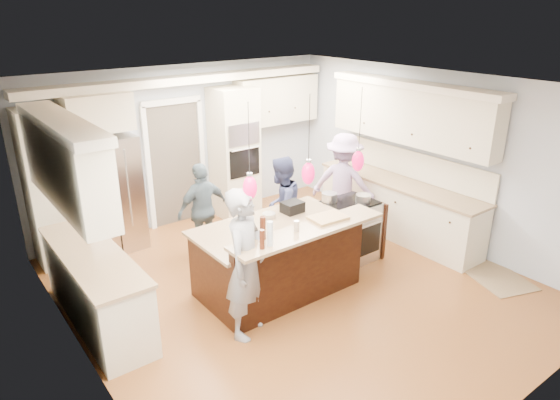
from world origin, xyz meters
The scene contains 23 objects.
ground_plane centered at (0.00, 0.00, 0.00)m, with size 6.00×6.00×0.00m, color #A1652C.
room_shell centered at (0.00, 0.00, 1.82)m, with size 5.54×6.04×2.72m.
refrigerator centered at (-1.55, 2.64, 0.90)m, with size 0.90×0.70×1.80m, color #B7B7BC.
oven_column centered at (0.75, 2.67, 1.15)m, with size 0.72×0.69×2.30m.
back_upper_cabinets centered at (-0.75, 2.76, 1.67)m, with size 5.30×0.61×2.54m.
right_counter_run centered at (2.44, 0.30, 1.06)m, with size 0.64×3.10×2.51m.
left_cabinets centered at (-2.44, 0.80, 1.06)m, with size 0.64×2.30×2.51m.
kitchen_island centered at (-0.25, 0.07, 0.48)m, with size 2.10×1.46×1.12m.
island_range centered at (1.16, 0.15, 0.46)m, with size 0.82×0.71×0.92m.
pendant_lights centered at (-0.25, -0.51, 1.80)m, with size 1.75×0.15×1.03m.
person_bar_end centered at (-1.09, -0.46, 0.89)m, with size 0.65×0.43×1.79m, color gray.
person_far_left centered at (0.40, 0.85, 0.78)m, with size 0.76×0.59×1.56m, color navy.
person_far_right centered at (-0.50, 1.60, 0.72)m, with size 0.85×0.35×1.45m, color slate.
person_range_side centered at (1.79, 0.96, 0.84)m, with size 1.08×0.62×1.68m, color #A589B8.
floor_rug centered at (2.40, -1.54, 0.01)m, with size 0.68×0.99×0.01m, color olive.
water_bottle centered at (-0.87, -0.62, 1.26)m, with size 0.07×0.07×0.29m, color silver.
beer_bottle_a centered at (-1.09, -0.45, 1.25)m, with size 0.07×0.07×0.26m, color #40190B.
beer_bottle_b centered at (-0.99, -0.63, 1.23)m, with size 0.06×0.06×0.22m, color #40190B.
beer_bottle_c centered at (-0.84, -0.44, 1.26)m, with size 0.07×0.07×0.27m, color #40190B.
drink_can centered at (-0.40, -0.49, 1.18)m, with size 0.07×0.07×0.12m, color #B7B7BC.
cutting_board centered at (0.12, -0.47, 1.14)m, with size 0.45×0.32×0.03m, color tan.
pot_large centered at (0.90, 0.34, 0.99)m, with size 0.22×0.22×0.13m, color #B7B7BC.
pot_small centered at (1.28, 0.04, 0.97)m, with size 0.22×0.22×0.11m, color #B7B7BC.
Camera 1 is at (-3.77, -4.61, 3.57)m, focal length 32.00 mm.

